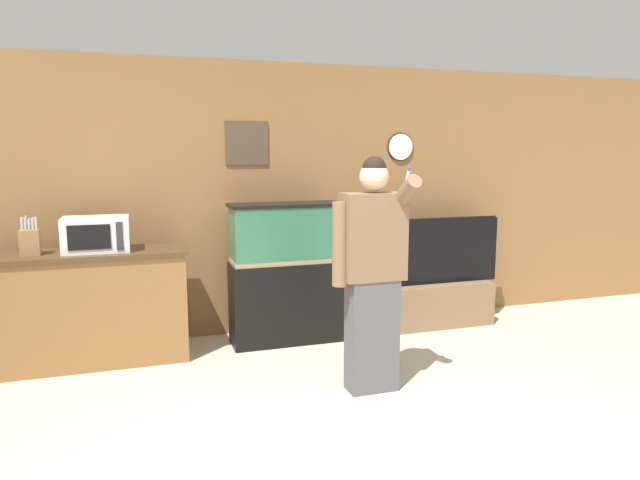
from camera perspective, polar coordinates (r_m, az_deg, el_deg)
ground_plane at (r=3.46m, az=6.65°, el=-21.86°), size 18.00×18.00×0.00m
wall_back_paneled at (r=5.58m, az=-4.83°, el=4.08°), size 10.00×0.08×2.60m
counter_island at (r=5.15m, az=-22.22°, el=-6.29°), size 1.62×0.55×0.95m
microwave at (r=5.03m, az=-21.48°, el=0.55°), size 0.52×0.36×0.28m
knife_block at (r=5.06m, az=-27.00°, el=-0.12°), size 0.15×0.12×0.31m
aquarium_on_stand at (r=5.28m, az=-3.40°, el=-3.34°), size 1.03×0.38×1.30m
tv_on_stand at (r=5.95m, az=11.22°, el=-5.27°), size 1.46×0.40×1.10m
person_standing at (r=4.15m, az=5.20°, el=-3.15°), size 0.54×0.41×1.73m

